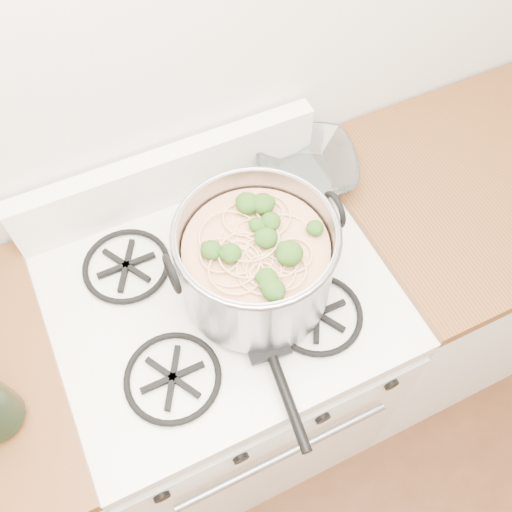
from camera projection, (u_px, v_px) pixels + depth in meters
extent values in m
plane|color=silver|center=(136.00, 37.00, 1.08)|extent=(3.60, 0.00, 3.60)
cube|color=white|center=(228.00, 370.00, 1.72)|extent=(0.76, 0.65, 0.81)
cube|color=white|center=(220.00, 296.00, 1.32)|extent=(0.76, 0.65, 0.04)
cube|color=black|center=(275.00, 467.00, 1.56)|extent=(0.58, 0.02, 0.46)
cube|color=black|center=(219.00, 289.00, 1.29)|extent=(0.60, 0.56, 0.02)
cylinder|color=black|center=(160.00, 492.00, 1.18)|extent=(0.04, 0.03, 0.04)
cylinder|color=black|center=(239.00, 454.00, 1.22)|extent=(0.04, 0.03, 0.04)
cylinder|color=black|center=(321.00, 414.00, 1.27)|extent=(0.04, 0.03, 0.04)
cylinder|color=black|center=(389.00, 381.00, 1.31)|extent=(0.04, 0.03, 0.04)
cube|color=silver|center=(61.00, 440.00, 1.57)|extent=(0.25, 0.65, 0.88)
cube|color=silver|center=(470.00, 258.00, 1.89)|extent=(1.00, 0.65, 0.88)
cylinder|color=gray|center=(256.00, 261.00, 1.19)|extent=(0.32, 0.32, 0.22)
torus|color=gray|center=(256.00, 233.00, 1.10)|extent=(0.34, 0.34, 0.01)
torus|color=black|center=(172.00, 274.00, 1.08)|extent=(0.01, 0.08, 0.08)
torus|color=black|center=(334.00, 210.00, 1.16)|extent=(0.01, 0.08, 0.08)
cylinder|color=tan|center=(256.00, 268.00, 1.21)|extent=(0.30, 0.30, 0.17)
sphere|color=#254C14|center=(256.00, 242.00, 1.12)|extent=(0.04, 0.04, 0.04)
sphere|color=#254C14|center=(256.00, 242.00, 1.12)|extent=(0.04, 0.04, 0.04)
sphere|color=#254C14|center=(256.00, 242.00, 1.12)|extent=(0.04, 0.04, 0.04)
sphere|color=#254C14|center=(256.00, 242.00, 1.12)|extent=(0.04, 0.04, 0.04)
sphere|color=#254C14|center=(256.00, 242.00, 1.12)|extent=(0.04, 0.04, 0.04)
sphere|color=#254C14|center=(256.00, 242.00, 1.12)|extent=(0.04, 0.04, 0.04)
sphere|color=#254C14|center=(256.00, 242.00, 1.12)|extent=(0.04, 0.04, 0.04)
sphere|color=#254C14|center=(256.00, 242.00, 1.12)|extent=(0.04, 0.04, 0.04)
sphere|color=#254C14|center=(256.00, 242.00, 1.12)|extent=(0.04, 0.04, 0.04)
sphere|color=#254C14|center=(256.00, 242.00, 1.12)|extent=(0.04, 0.04, 0.04)
sphere|color=#254C14|center=(256.00, 242.00, 1.12)|extent=(0.04, 0.04, 0.04)
sphere|color=#254C14|center=(256.00, 242.00, 1.12)|extent=(0.04, 0.04, 0.04)
imported|color=white|center=(306.00, 171.00, 1.44)|extent=(0.13, 0.13, 0.02)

